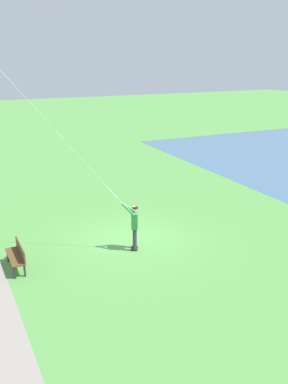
# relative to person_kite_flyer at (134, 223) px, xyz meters

# --- Properties ---
(ground_plane) EXTENTS (120.00, 120.00, 0.00)m
(ground_plane) POSITION_rel_person_kite_flyer_xyz_m (-0.22, -0.82, -1.05)
(ground_plane) COLOR #569947
(person_kite_flyer) EXTENTS (0.62, 0.51, 1.83)m
(person_kite_flyer) POSITION_rel_person_kite_flyer_xyz_m (0.00, 0.00, 0.00)
(person_kite_flyer) COLOR #232328
(person_kite_flyer) RESTS_ON ground
(park_bench_near_walkway) EXTENTS (0.47, 1.51, 0.88)m
(park_bench_near_walkway) POSITION_rel_person_kite_flyer_xyz_m (4.17, -0.35, -0.54)
(park_bench_near_walkway) COLOR brown
(park_bench_near_walkway) RESTS_ON ground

